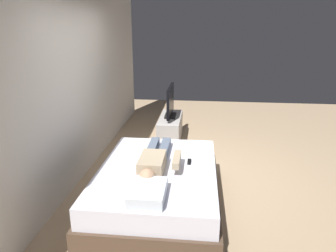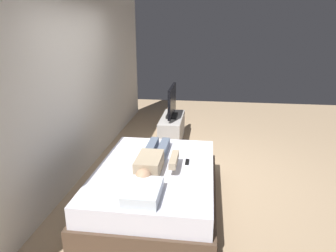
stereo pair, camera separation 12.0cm
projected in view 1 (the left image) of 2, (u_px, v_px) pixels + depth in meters
ground_plane at (190, 179)px, 4.52m from camera, size 10.00×10.00×0.00m
back_wall at (84, 78)px, 4.63m from camera, size 6.40×0.10×2.80m
bed at (158, 188)px, 3.75m from camera, size 2.02×1.45×0.54m
pillow at (148, 192)px, 2.99m from camera, size 0.48×0.34×0.12m
person at (155, 160)px, 3.67m from camera, size 1.26×0.46×0.18m
remote at (189, 162)px, 3.79m from camera, size 0.15×0.04×0.02m
tv_stand at (170, 129)px, 5.91m from camera, size 1.10×0.40×0.50m
tv at (170, 102)px, 5.75m from camera, size 0.88×0.20×0.59m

